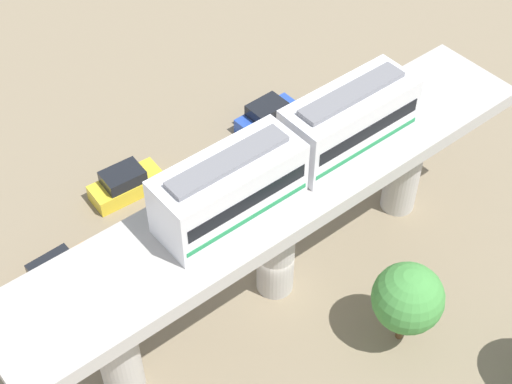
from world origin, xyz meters
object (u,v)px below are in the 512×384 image
parked_car_orange (58,275)px  tree_mid_lot (408,298)px  train (292,153)px  parked_car_yellow (126,184)px  parked_car_blue (268,116)px

parked_car_orange → tree_mid_lot: size_ratio=0.88×
parked_car_orange → train: bearing=-128.6°
parked_car_yellow → parked_car_orange: 7.09m
parked_car_orange → tree_mid_lot: (-13.30, -11.33, 2.39)m
parked_car_blue → parked_car_orange: same height
parked_car_yellow → tree_mid_lot: tree_mid_lot is taller
parked_car_blue → parked_car_orange: size_ratio=1.00×
parked_car_orange → tree_mid_lot: tree_mid_lot is taller
train → tree_mid_lot: bearing=-162.6°
parked_car_blue → tree_mid_lot: (-16.14, 5.04, 2.39)m
parked_car_yellow → tree_mid_lot: bearing=-159.7°
parked_car_yellow → train: bearing=-160.0°
train → parked_car_blue: bearing=-35.2°
parked_car_yellow → tree_mid_lot: 17.62m
parked_car_yellow → parked_car_blue: size_ratio=1.01×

